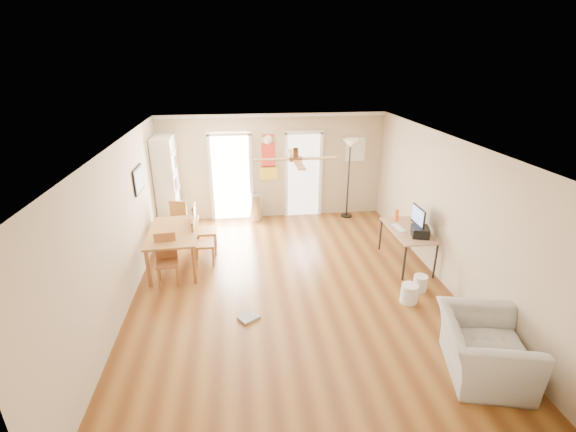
{
  "coord_description": "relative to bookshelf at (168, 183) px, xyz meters",
  "views": [
    {
      "loc": [
        -0.83,
        -6.03,
        3.85
      ],
      "look_at": [
        0.0,
        0.6,
        1.15
      ],
      "focal_mm": 24.73,
      "sensor_mm": 36.0,
      "label": 1
    }
  ],
  "objects": [
    {
      "name": "floor",
      "position": [
        2.51,
        -3.1,
        -1.1
      ],
      "size": [
        7.0,
        7.0,
        0.0
      ],
      "primitive_type": "plane",
      "color": "brown",
      "rests_on": "ground"
    },
    {
      "name": "ceiling",
      "position": [
        2.51,
        -3.1,
        1.5
      ],
      "size": [
        5.5,
        7.0,
        0.0
      ],
      "primitive_type": null,
      "color": "silver",
      "rests_on": "floor"
    },
    {
      "name": "wall_back",
      "position": [
        2.51,
        0.4,
        0.2
      ],
      "size": [
        5.5,
        0.04,
        2.6
      ],
      "primitive_type": null,
      "color": "beige",
      "rests_on": "floor"
    },
    {
      "name": "wall_front",
      "position": [
        2.51,
        -6.6,
        0.2
      ],
      "size": [
        5.5,
        0.04,
        2.6
      ],
      "primitive_type": null,
      "color": "beige",
      "rests_on": "floor"
    },
    {
      "name": "wall_left",
      "position": [
        -0.24,
        -3.1,
        0.2
      ],
      "size": [
        0.04,
        7.0,
        2.6
      ],
      "primitive_type": null,
      "color": "beige",
      "rests_on": "floor"
    },
    {
      "name": "wall_right",
      "position": [
        5.26,
        -3.1,
        0.2
      ],
      "size": [
        0.04,
        7.0,
        2.6
      ],
      "primitive_type": null,
      "color": "beige",
      "rests_on": "floor"
    },
    {
      "name": "crown_molding",
      "position": [
        2.51,
        -3.1,
        1.46
      ],
      "size": [
        5.5,
        7.0,
        0.08
      ],
      "primitive_type": null,
      "color": "white",
      "rests_on": "wall_back"
    },
    {
      "name": "kitchen_doorway",
      "position": [
        1.46,
        0.38,
        -0.05
      ],
      "size": [
        0.9,
        0.1,
        2.1
      ],
      "primitive_type": null,
      "color": "white",
      "rests_on": "wall_back"
    },
    {
      "name": "bathroom_doorway",
      "position": [
        3.26,
        0.38,
        -0.05
      ],
      "size": [
        0.8,
        0.1,
        2.1
      ],
      "primitive_type": null,
      "color": "white",
      "rests_on": "wall_back"
    },
    {
      "name": "wall_decal",
      "position": [
        2.38,
        0.38,
        0.45
      ],
      "size": [
        0.46,
        0.03,
        1.1
      ],
      "primitive_type": "cube",
      "color": "red",
      "rests_on": "wall_back"
    },
    {
      "name": "ac_grille",
      "position": [
        4.56,
        0.37,
        0.6
      ],
      "size": [
        0.5,
        0.04,
        0.6
      ],
      "primitive_type": "cube",
      "color": "white",
      "rests_on": "wall_back"
    },
    {
      "name": "framed_poster",
      "position": [
        -0.22,
        -1.7,
        0.6
      ],
      "size": [
        0.04,
        0.66,
        0.48
      ],
      "primitive_type": "cube",
      "color": "black",
      "rests_on": "wall_left"
    },
    {
      "name": "ceiling_fan",
      "position": [
        2.51,
        -3.4,
        1.33
      ],
      "size": [
        1.24,
        1.24,
        0.2
      ],
      "primitive_type": null,
      "color": "#593819",
      "rests_on": "ceiling"
    },
    {
      "name": "bookshelf",
      "position": [
        0.0,
        0.0,
        0.0
      ],
      "size": [
        0.56,
        1.04,
        2.2
      ],
      "primitive_type": null,
      "rotation": [
        0.0,
        0.0,
        0.12
      ],
      "color": "silver",
      "rests_on": "floor"
    },
    {
      "name": "dining_table",
      "position": [
        0.36,
        -2.02,
        -0.72
      ],
      "size": [
        0.98,
        1.56,
        0.76
      ],
      "primitive_type": null,
      "rotation": [
        0.0,
        0.0,
        0.04
      ],
      "color": "#A67535",
      "rests_on": "floor"
    },
    {
      "name": "dining_chair_right_a",
      "position": [
        0.91,
        -1.46,
        -0.57
      ],
      "size": [
        0.45,
        0.45,
        1.06
      ],
      "primitive_type": null,
      "rotation": [
        0.0,
        0.0,
        1.59
      ],
      "color": "olive",
      "rests_on": "floor"
    },
    {
      "name": "dining_chair_right_b",
      "position": [
        0.91,
        -1.96,
        -0.63
      ],
      "size": [
        0.4,
        0.4,
        0.94
      ],
      "primitive_type": null,
      "rotation": [
        0.0,
        0.0,
        1.6
      ],
      "color": "#A26634",
      "rests_on": "floor"
    },
    {
      "name": "dining_chair_near",
      "position": [
        0.31,
        -2.64,
        -0.64
      ],
      "size": [
        0.42,
        0.42,
        0.92
      ],
      "primitive_type": null,
      "rotation": [
        0.0,
        0.0,
        0.12
      ],
      "color": "#9F5A33",
      "rests_on": "floor"
    },
    {
      "name": "dining_chair_far",
      "position": [
        0.36,
        -0.7,
        -0.63
      ],
      "size": [
        0.49,
        0.49,
        0.94
      ],
      "primitive_type": null,
      "rotation": [
        0.0,
        0.0,
        2.83
      ],
      "color": "#A36C34",
      "rests_on": "floor"
    },
    {
      "name": "trash_can",
      "position": [
        2.04,
        0.13,
        -0.75
      ],
      "size": [
        0.39,
        0.39,
        0.69
      ],
      "primitive_type": "cylinder",
      "rotation": [
        0.0,
        0.0,
        -0.27
      ],
      "color": "#ABACAE",
      "rests_on": "floor"
    },
    {
      "name": "torchiere_lamp",
      "position": [
        4.36,
        0.12,
        -0.1
      ],
      "size": [
        0.48,
        0.48,
        1.99
      ],
      "primitive_type": null,
      "rotation": [
        0.0,
        0.0,
        -0.34
      ],
      "color": "black",
      "rests_on": "floor"
    },
    {
      "name": "computer_desk",
      "position": [
        4.87,
        -2.44,
        -0.74
      ],
      "size": [
        0.68,
        1.35,
        0.72
      ],
      "primitive_type": null,
      "color": "#A57D59",
      "rests_on": "floor"
    },
    {
      "name": "imac",
      "position": [
        4.98,
        -2.56,
        -0.12
      ],
      "size": [
        0.11,
        0.54,
        0.5
      ],
      "primitive_type": null,
      "rotation": [
        0.0,
        0.0,
        0.07
      ],
      "color": "black",
      "rests_on": "computer_desk"
    },
    {
      "name": "keyboard",
      "position": [
        4.71,
        -2.36,
        -0.37
      ],
      "size": [
        0.15,
        0.4,
        0.01
      ],
      "primitive_type": "cube",
      "rotation": [
        0.0,
        0.0,
        0.06
      ],
      "color": "silver",
      "rests_on": "computer_desk"
    },
    {
      "name": "printer",
      "position": [
        4.96,
        -2.76,
        -0.29
      ],
      "size": [
        0.39,
        0.42,
        0.18
      ],
      "primitive_type": "cube",
      "rotation": [
        0.0,
        0.0,
        -0.28
      ],
      "color": "black",
      "rests_on": "computer_desk"
    },
    {
      "name": "orange_bottle",
      "position": [
        4.81,
        -1.97,
        -0.26
      ],
      "size": [
        0.09,
        0.09,
        0.23
      ],
      "primitive_type": "cylinder",
      "rotation": [
        0.0,
        0.0,
        0.16
      ],
      "color": "#E15914",
      "rests_on": "computer_desk"
    },
    {
      "name": "wastebasket_a",
      "position": [
        4.4,
        -3.77,
        -0.94
      ],
      "size": [
        0.36,
        0.36,
        0.33
      ],
      "primitive_type": "cylinder",
      "rotation": [
        0.0,
        0.0,
        -0.33
      ],
      "color": "white",
      "rests_on": "floor"
    },
    {
      "name": "wastebasket_b",
      "position": [
        4.74,
        -3.44,
        -0.96
      ],
      "size": [
        0.3,
        0.3,
        0.28
      ],
      "primitive_type": "cylinder",
      "rotation": [
        0.0,
        0.0,
        -0.26
      ],
      "color": "silver",
      "rests_on": "floor"
    },
    {
      "name": "floor_cloth",
      "position": [
        1.71,
        -3.9,
        -1.08
      ],
      "size": [
        0.37,
        0.36,
        0.04
      ],
      "primitive_type": "cube",
      "rotation": [
        0.0,
        0.0,
        0.6
      ],
      "color": "gray",
      "rests_on": "floor"
    },
    {
      "name": "armchair",
      "position": [
        4.66,
        -5.42,
        -0.72
      ],
      "size": [
        1.3,
        1.4,
        0.77
      ],
      "primitive_type": "imported",
      "rotation": [
        0.0,
        0.0,
        1.31
      ],
      "color": "#A9A8A4",
      "rests_on": "floor"
    }
  ]
}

